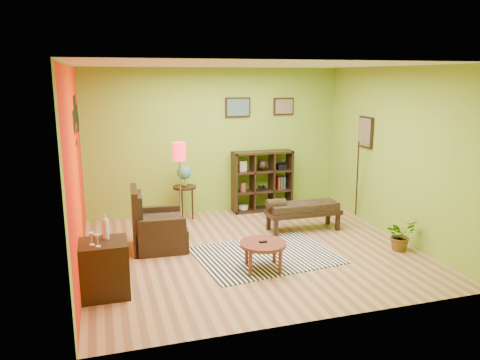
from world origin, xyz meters
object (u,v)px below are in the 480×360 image
object	(u,v)px
armchair	(156,230)
potted_plant	(400,238)
coffee_table	(263,246)
cube_shelf	(263,181)
globe_table	(184,178)
bench	(301,209)
side_cabinet	(104,268)
floor_lamp	(180,159)

from	to	relation	value
armchair	potted_plant	size ratio (longest dim) A/B	2.02
coffee_table	cube_shelf	size ratio (longest dim) A/B	0.54
globe_table	coffee_table	bearing A→B (deg)	-76.93
coffee_table	bench	world-z (taller)	bench
bench	potted_plant	xyz separation A→B (m)	(1.08, -1.31, -0.19)
coffee_table	globe_table	size ratio (longest dim) A/B	0.62
side_cabinet	globe_table	world-z (taller)	globe_table
coffee_table	side_cabinet	xyz separation A→B (m)	(-2.12, -0.16, 0.01)
cube_shelf	bench	size ratio (longest dim) A/B	0.91
floor_lamp	cube_shelf	bearing A→B (deg)	23.01
armchair	cube_shelf	xyz separation A→B (m)	(2.32, 1.53, 0.30)
armchair	globe_table	bearing A→B (deg)	62.58
floor_lamp	cube_shelf	distance (m)	2.05
potted_plant	armchair	bearing A→B (deg)	162.01
armchair	potted_plant	bearing A→B (deg)	-17.99
globe_table	potted_plant	world-z (taller)	globe_table
globe_table	potted_plant	bearing A→B (deg)	-41.26
side_cabinet	cube_shelf	bearing A→B (deg)	43.45
coffee_table	side_cabinet	size ratio (longest dim) A/B	0.64
side_cabinet	bench	xyz separation A→B (m)	(3.33, 1.57, 0.04)
floor_lamp	globe_table	world-z (taller)	floor_lamp
coffee_table	potted_plant	distance (m)	2.30
side_cabinet	bench	world-z (taller)	side_cabinet
bench	potted_plant	distance (m)	1.71
cube_shelf	coffee_table	bearing A→B (deg)	-109.61
armchair	side_cabinet	bearing A→B (deg)	-119.28
armchair	floor_lamp	world-z (taller)	floor_lamp
armchair	floor_lamp	bearing A→B (deg)	55.33
coffee_table	bench	distance (m)	1.85
floor_lamp	potted_plant	distance (m)	3.79
cube_shelf	armchair	bearing A→B (deg)	-146.62
coffee_table	cube_shelf	distance (m)	2.97
side_cabinet	potted_plant	xyz separation A→B (m)	(4.41, 0.25, -0.16)
bench	armchair	bearing A→B (deg)	-176.79
globe_table	bench	world-z (taller)	globe_table
cube_shelf	potted_plant	world-z (taller)	cube_shelf
potted_plant	coffee_table	bearing A→B (deg)	-177.78
armchair	coffee_table	bearing A→B (deg)	-43.65
cube_shelf	floor_lamp	bearing A→B (deg)	-156.99
coffee_table	globe_table	xyz separation A→B (m)	(-0.61, 2.63, 0.45)
armchair	cube_shelf	bearing A→B (deg)	33.38
armchair	bench	distance (m)	2.54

